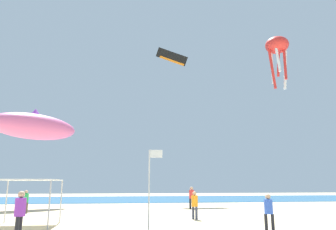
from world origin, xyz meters
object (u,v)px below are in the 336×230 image
person_rightmost (195,203)px  kite_inflatable_pink (34,126)px  person_leftmost (269,209)px  banner_flag (151,182)px  person_far_shore (192,196)px  kite_parafoil_black (172,57)px  kite_octopus_red (277,48)px  person_central (20,210)px  person_near_tent (26,200)px  canopy_tent (28,182)px

person_rightmost → kite_inflatable_pink: size_ratio=0.20×
person_leftmost → banner_flag: size_ratio=0.45×
person_far_shore → banner_flag: (-4.64, -13.01, 1.07)m
kite_inflatable_pink → person_rightmost: bearing=-80.5°
person_rightmost → kite_parafoil_black: bearing=145.4°
kite_parafoil_black → kite_octopus_red: bearing=-25.9°
person_leftmost → banner_flag: bearing=-156.3°
person_central → banner_flag: (5.16, 0.53, 1.10)m
person_leftmost → person_rightmost: size_ratio=1.00×
kite_parafoil_black → kite_octopus_red: kite_parafoil_black is taller
person_rightmost → person_central: bearing=-85.9°
person_central → kite_inflatable_pink: size_ratio=0.22×
person_near_tent → kite_parafoil_black: size_ratio=0.39×
person_far_shore → kite_octopus_red: bearing=178.6°
kite_inflatable_pink → kite_octopus_red: size_ratio=1.31×
person_rightmost → banner_flag: bearing=-61.3°
person_near_tent → person_far_shore: bearing=-150.9°
kite_parafoil_black → kite_inflatable_pink: size_ratio=0.52×
person_rightmost → kite_octopus_red: (12.73, 12.66, 16.17)m
kite_inflatable_pink → person_far_shore: bearing=-51.6°
person_near_tent → kite_octopus_red: size_ratio=0.26×
person_central → person_far_shore: person_far_shore is taller
canopy_tent → person_near_tent: 7.61m
banner_flag → kite_inflatable_pink: bearing=119.6°
person_leftmost → kite_octopus_red: 26.20m
person_central → person_rightmost: size_ratio=1.10×
kite_parafoil_black → kite_inflatable_pink: 19.76m
canopy_tent → person_central: size_ratio=1.73×
person_leftmost → kite_parafoil_black: (-0.48, 24.87, 17.32)m
person_far_shore → person_central: bearing=30.3°
person_leftmost → person_far_shore: 13.16m
person_far_shore → banner_flag: 13.86m
kite_parafoil_black → person_near_tent: bearing=-124.9°
person_leftmost → person_near_tent: bearing=166.3°
person_near_tent → kite_inflatable_pink: kite_inflatable_pink is taller
person_rightmost → banner_flag: size_ratio=0.46×
person_near_tent → person_leftmost: person_near_tent is taller
canopy_tent → person_far_shore: canopy_tent is taller
person_near_tent → person_far_shore: 12.85m
person_leftmost → kite_octopus_red: bearing=84.5°
person_near_tent → person_far_shore: person_far_shore is taller
banner_flag → kite_inflatable_pink: size_ratio=0.44×
banner_flag → kite_inflatable_pink: kite_inflatable_pink is taller
canopy_tent → person_near_tent: bearing=105.3°
person_leftmost → person_central: size_ratio=0.91×
person_leftmost → kite_parafoil_black: 30.31m
kite_inflatable_pink → banner_flag: bearing=-97.9°
person_leftmost → kite_inflatable_pink: bearing=156.5°
person_leftmost → person_central: bearing=-152.7°
person_central → kite_inflatable_pink: 18.67m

